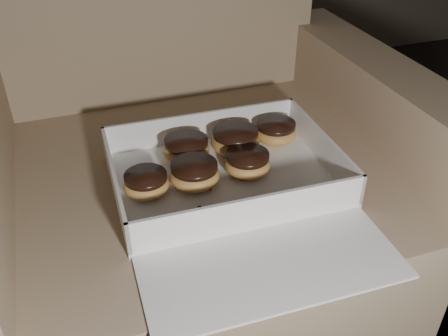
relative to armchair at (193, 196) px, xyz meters
name	(u,v)px	position (x,y,z in m)	size (l,w,h in m)	color
armchair	(193,196)	(0.00, 0.00, 0.00)	(0.90, 0.76, 0.94)	#8D765A
bakery_box	(233,188)	(0.02, -0.17, 0.14)	(0.39, 0.46, 0.07)	white
donut_a	(275,131)	(0.16, -0.05, 0.15)	(0.08, 0.08, 0.04)	#E79B51
donut_b	(146,183)	(-0.12, -0.13, 0.15)	(0.08, 0.08, 0.04)	#E79B51
donut_c	(194,174)	(-0.03, -0.14, 0.16)	(0.09, 0.09, 0.04)	#E79B51
donut_d	(235,140)	(0.07, -0.06, 0.16)	(0.09, 0.09, 0.05)	#E79B51
donut_e	(247,163)	(0.07, -0.13, 0.15)	(0.08, 0.08, 0.04)	#E79B51
donut_f	(186,149)	(-0.02, -0.06, 0.16)	(0.09, 0.09, 0.04)	#E79B51
crumb_a	(200,207)	(-0.04, -0.20, 0.13)	(0.01, 0.01, 0.00)	black
crumb_b	(136,238)	(-0.16, -0.24, 0.13)	(0.01, 0.01, 0.00)	black
crumb_c	(138,225)	(-0.15, -0.21, 0.13)	(0.01, 0.01, 0.00)	black
crumb_d	(210,189)	(-0.01, -0.16, 0.13)	(0.01, 0.01, 0.00)	black
crumb_e	(283,193)	(0.10, -0.21, 0.13)	(0.01, 0.01, 0.00)	black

